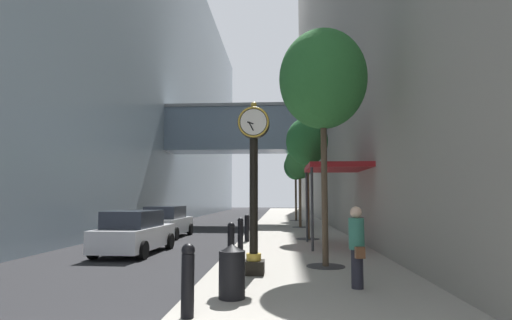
# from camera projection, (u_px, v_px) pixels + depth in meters

# --- Properties ---
(ground_plane) EXTENTS (110.00, 110.00, 0.00)m
(ground_plane) POSITION_uv_depth(u_px,v_px,m) (256.00, 225.00, 31.09)
(ground_plane) COLOR #262628
(ground_plane) RESTS_ON ground
(sidewalk_right) EXTENTS (5.42, 80.00, 0.14)m
(sidewalk_right) POSITION_uv_depth(u_px,v_px,m) (290.00, 222.00, 33.91)
(sidewalk_right) COLOR #9E998E
(sidewalk_right) RESTS_ON ground
(building_block_left) EXTENTS (21.84, 80.00, 26.47)m
(building_block_left) POSITION_uv_depth(u_px,v_px,m) (128.00, 72.00, 35.98)
(building_block_left) COLOR #93A8B7
(building_block_left) RESTS_ON ground
(street_clock) EXTENTS (0.84, 0.55, 4.52)m
(street_clock) POSITION_uv_depth(u_px,v_px,m) (254.00, 178.00, 10.64)
(street_clock) COLOR black
(street_clock) RESTS_ON sidewalk_right
(bollard_nearest) EXTENTS (0.23, 0.23, 1.21)m
(bollard_nearest) POSITION_uv_depth(u_px,v_px,m) (188.00, 279.00, 6.71)
(bollard_nearest) COLOR black
(bollard_nearest) RESTS_ON sidewalk_right
(bollard_third) EXTENTS (0.23, 0.23, 1.21)m
(bollard_third) POSITION_uv_depth(u_px,v_px,m) (231.00, 241.00, 12.49)
(bollard_third) COLOR black
(bollard_third) RESTS_ON sidewalk_right
(bollard_fourth) EXTENTS (0.23, 0.23, 1.21)m
(bollard_fourth) POSITION_uv_depth(u_px,v_px,m) (240.00, 233.00, 15.39)
(bollard_fourth) COLOR black
(bollard_fourth) RESTS_ON sidewalk_right
(bollard_fifth) EXTENTS (0.23, 0.23, 1.21)m
(bollard_fifth) POSITION_uv_depth(u_px,v_px,m) (247.00, 227.00, 18.28)
(bollard_fifth) COLOR black
(bollard_fifth) RESTS_ON sidewalk_right
(street_tree_near) EXTENTS (2.60, 2.60, 6.98)m
(street_tree_near) POSITION_uv_depth(u_px,v_px,m) (323.00, 80.00, 12.09)
(street_tree_near) COLOR #333335
(street_tree_near) RESTS_ON sidewalk_right
(street_tree_mid_near) EXTENTS (2.02, 2.02, 5.84)m
(street_tree_mid_near) POSITION_uv_depth(u_px,v_px,m) (307.00, 142.00, 19.66)
(street_tree_mid_near) COLOR #333335
(street_tree_mid_near) RESTS_ON sidewalk_right
(street_tree_mid_far) EXTENTS (1.92, 1.92, 5.42)m
(street_tree_mid_far) POSITION_uv_depth(u_px,v_px,m) (300.00, 163.00, 27.27)
(street_tree_mid_far) COLOR #333335
(street_tree_mid_far) RESTS_ON sidewalk_right
(street_tree_far) EXTENTS (2.03, 2.03, 5.82)m
(street_tree_far) POSITION_uv_depth(u_px,v_px,m) (296.00, 167.00, 34.95)
(street_tree_far) COLOR #333335
(street_tree_far) RESTS_ON sidewalk_right
(trash_bin) EXTENTS (0.53, 0.53, 1.05)m
(trash_bin) POSITION_uv_depth(u_px,v_px,m) (232.00, 270.00, 7.97)
(trash_bin) COLOR black
(trash_bin) RESTS_ON sidewalk_right
(pedestrian_walking) EXTENTS (0.38, 0.48, 1.77)m
(pedestrian_walking) POSITION_uv_depth(u_px,v_px,m) (357.00, 245.00, 8.87)
(pedestrian_walking) COLOR #23232D
(pedestrian_walking) RESTS_ON sidewalk_right
(storefront_awning) EXTENTS (2.40, 3.60, 3.30)m
(storefront_awning) POSITION_uv_depth(u_px,v_px,m) (335.00, 169.00, 16.72)
(storefront_awning) COLOR maroon
(storefront_awning) RESTS_ON sidewalk_right
(car_white_near) EXTENTS (2.12, 4.34, 1.61)m
(car_white_near) POSITION_uv_depth(u_px,v_px,m) (135.00, 233.00, 15.28)
(car_white_near) COLOR silver
(car_white_near) RESTS_ON ground
(car_silver_mid) EXTENTS (2.13, 4.32, 1.65)m
(car_silver_mid) POSITION_uv_depth(u_px,v_px,m) (166.00, 222.00, 21.53)
(car_silver_mid) COLOR #B7BABF
(car_silver_mid) RESTS_ON ground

